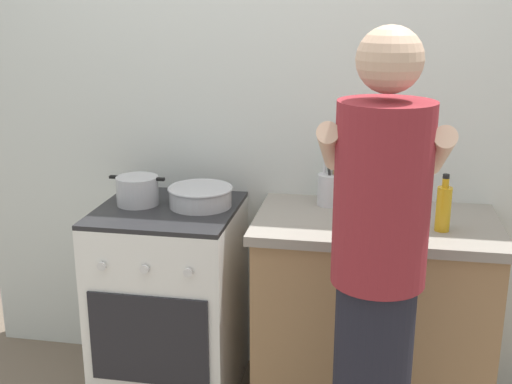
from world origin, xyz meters
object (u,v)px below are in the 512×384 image
at_px(utensil_crock, 329,183).
at_px(mixing_bowl, 200,196).
at_px(spice_bottle, 392,212).
at_px(pot, 138,190).
at_px(oil_bottle, 443,208).
at_px(stove_range, 171,302).
at_px(person, 376,292).

bearing_deg(utensil_crock, mixing_bowl, -167.87).
relative_size(mixing_bowl, spice_bottle, 3.17).
bearing_deg(mixing_bowl, utensil_crock, 12.13).
distance_m(pot, oil_bottle, 1.30).
height_order(stove_range, utensil_crock, utensil_crock).
distance_m(pot, person, 1.23).
bearing_deg(stove_range, oil_bottle, -4.38).
bearing_deg(oil_bottle, stove_range, 175.62).
xyz_separation_m(stove_range, pot, (-0.14, 0.03, 0.51)).
height_order(spice_bottle, person, person).
relative_size(stove_range, mixing_bowl, 3.15).
distance_m(utensil_crock, person, 0.82).
height_order(mixing_bowl, spice_bottle, spice_bottle).
xyz_separation_m(mixing_bowl, person, (0.76, -0.66, -0.09)).
relative_size(utensil_crock, spice_bottle, 3.60).
height_order(pot, oil_bottle, oil_bottle).
distance_m(stove_range, pot, 0.53).
relative_size(stove_range, person, 0.53).
xyz_separation_m(utensil_crock, spice_bottle, (0.27, -0.18, -0.05)).
xyz_separation_m(spice_bottle, oil_bottle, (0.19, -0.07, 0.05)).
xyz_separation_m(utensil_crock, oil_bottle, (0.46, -0.25, -0.00)).
relative_size(utensil_crock, person, 0.19).
bearing_deg(oil_bottle, mixing_bowl, 172.42).
distance_m(pot, utensil_crock, 0.84).
relative_size(pot, mixing_bowl, 0.88).
bearing_deg(stove_range, person, -34.17).
xyz_separation_m(oil_bottle, person, (-0.25, -0.53, -0.13)).
bearing_deg(mixing_bowl, pot, -175.78).
xyz_separation_m(pot, mixing_bowl, (0.28, 0.02, -0.01)).
distance_m(spice_bottle, person, 0.60).
height_order(stove_range, oil_bottle, oil_bottle).
relative_size(mixing_bowl, person, 0.17).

